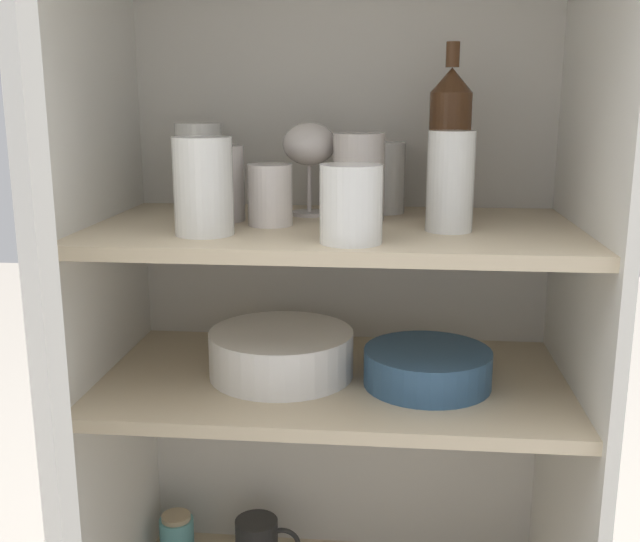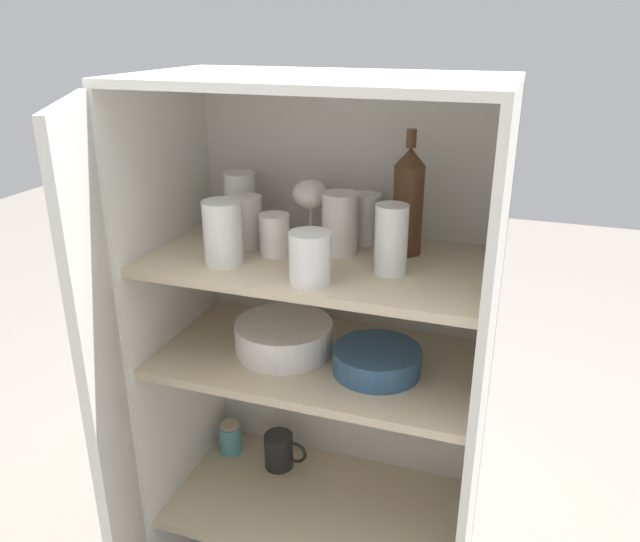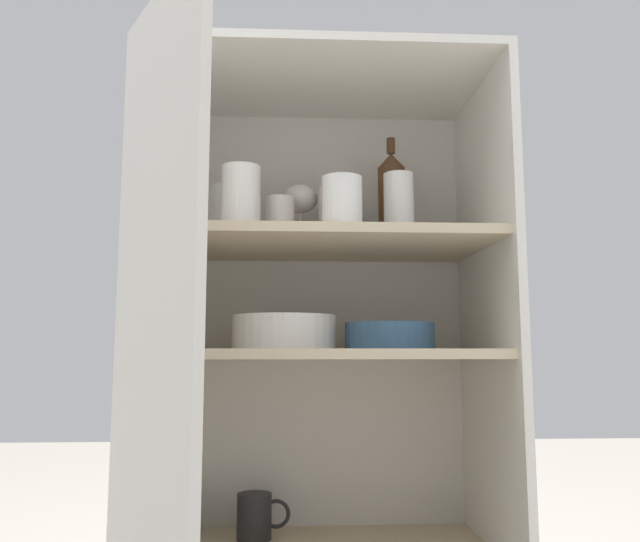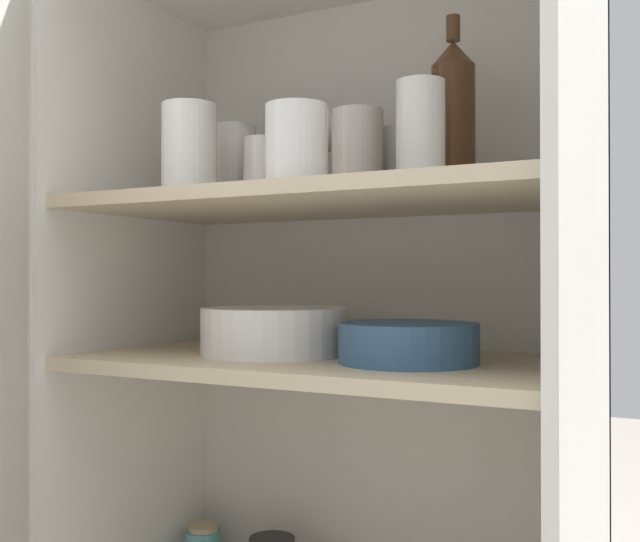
% 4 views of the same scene
% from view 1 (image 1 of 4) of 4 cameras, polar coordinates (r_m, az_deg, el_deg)
% --- Properties ---
extents(cupboard_back_panel, '(0.76, 0.02, 1.32)m').
position_cam_1_polar(cupboard_back_panel, '(1.41, 1.71, -7.18)').
color(cupboard_back_panel, silver).
rests_on(cupboard_back_panel, ground_plane).
extents(cupboard_side_left, '(0.02, 0.43, 1.32)m').
position_cam_1_polar(cupboard_side_left, '(1.29, -15.77, -9.56)').
color(cupboard_side_left, white).
rests_on(cupboard_side_left, ground_plane).
extents(cupboard_side_right, '(0.02, 0.43, 1.32)m').
position_cam_1_polar(cupboard_side_right, '(1.24, 18.59, -10.73)').
color(cupboard_side_right, white).
rests_on(cupboard_side_right, ground_plane).
extents(shelf_board_middle, '(0.72, 0.40, 0.02)m').
position_cam_1_polar(shelf_board_middle, '(1.20, 1.04, -8.42)').
color(shelf_board_middle, beige).
extents(shelf_board_upper, '(0.72, 0.40, 0.02)m').
position_cam_1_polar(shelf_board_upper, '(1.13, 1.09, 3.05)').
color(shelf_board_upper, beige).
extents(cupboard_door, '(0.20, 0.33, 1.32)m').
position_cam_1_polar(cupboard_door, '(0.95, -19.29, -18.55)').
color(cupboard_door, silver).
rests_on(cupboard_door, ground_plane).
extents(tumbler_glass_0, '(0.08, 0.08, 0.10)m').
position_cam_1_polar(tumbler_glass_0, '(0.98, 2.39, 5.12)').
color(tumbler_glass_0, white).
rests_on(tumbler_glass_0, shelf_board_upper).
extents(tumbler_glass_1, '(0.08, 0.08, 0.13)m').
position_cam_1_polar(tumbler_glass_1, '(1.16, 2.98, 7.17)').
color(tumbler_glass_1, silver).
rests_on(tumbler_glass_1, shelf_board_upper).
extents(tumbler_glass_2, '(0.07, 0.07, 0.09)m').
position_cam_1_polar(tumbler_glass_2, '(1.12, -3.82, 5.80)').
color(tumbler_glass_2, silver).
rests_on(tumbler_glass_2, shelf_board_upper).
extents(tumbler_glass_3, '(0.07, 0.07, 0.14)m').
position_cam_1_polar(tumbler_glass_3, '(1.08, 9.90, 6.74)').
color(tumbler_glass_3, white).
rests_on(tumbler_glass_3, shelf_board_upper).
extents(tumbler_glass_4, '(0.08, 0.08, 0.13)m').
position_cam_1_polar(tumbler_glass_4, '(1.05, -8.88, 6.40)').
color(tumbler_glass_4, white).
rests_on(tumbler_glass_4, shelf_board_upper).
extents(tumbler_glass_5, '(0.08, 0.08, 0.15)m').
position_cam_1_polar(tumbler_glass_5, '(1.26, -9.19, 7.76)').
color(tumbler_glass_5, white).
rests_on(tumbler_glass_5, shelf_board_upper).
extents(tumbler_glass_6, '(0.07, 0.07, 0.12)m').
position_cam_1_polar(tumbler_glass_6, '(1.17, -7.51, 6.63)').
color(tumbler_glass_6, silver).
rests_on(tumbler_glass_6, shelf_board_upper).
extents(tumbler_glass_7, '(0.07, 0.07, 0.12)m').
position_cam_1_polar(tumbler_glass_7, '(1.24, 4.92, 7.10)').
color(tumbler_glass_7, white).
rests_on(tumbler_glass_7, shelf_board_upper).
extents(wine_glass_0, '(0.08, 0.08, 0.15)m').
position_cam_1_polar(wine_glass_0, '(1.21, -0.83, 9.42)').
color(wine_glass_0, silver).
rests_on(wine_glass_0, shelf_board_upper).
extents(wine_bottle, '(0.07, 0.07, 0.27)m').
position_cam_1_polar(wine_bottle, '(1.20, 9.83, 9.63)').
color(wine_bottle, '#4C2D19').
rests_on(wine_bottle, shelf_board_upper).
extents(plate_stack_white, '(0.23, 0.23, 0.07)m').
position_cam_1_polar(plate_stack_white, '(1.18, -2.97, -6.26)').
color(plate_stack_white, white).
rests_on(plate_stack_white, shelf_board_middle).
extents(mixing_bowl_large, '(0.19, 0.19, 0.06)m').
position_cam_1_polar(mixing_bowl_large, '(1.16, 8.19, -7.16)').
color(mixing_bowl_large, '#33567A').
rests_on(mixing_bowl_large, shelf_board_middle).
extents(storage_jar, '(0.06, 0.06, 0.09)m').
position_cam_1_polar(storage_jar, '(1.51, -10.84, -19.33)').
color(storage_jar, '#5BA3A8').
rests_on(storage_jar, shelf_board_lower).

